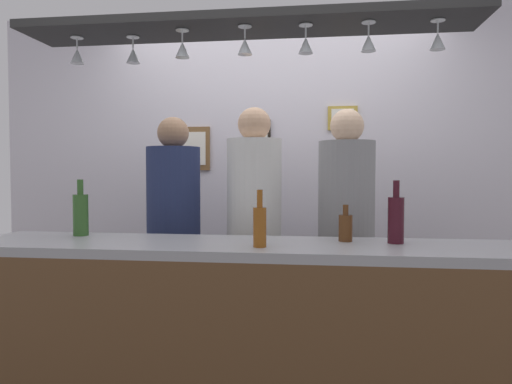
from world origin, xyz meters
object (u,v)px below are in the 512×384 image
Objects in this scene: bottle_beer_amber_tall at (260,225)px; person_right_grey_shirt at (346,222)px; bottle_beer_brown_stubby at (346,227)px; bottle_champagne_green at (81,213)px; bottle_wine_dark_red at (396,219)px; person_left_navy_shirt at (174,223)px; picture_frame_crest at (259,137)px; person_middle_white_patterned_shirt at (254,219)px; picture_frame_upper_small at (343,118)px; picture_frame_caricature at (194,149)px.

person_right_grey_shirt is at bearing 62.08° from bottle_beer_amber_tall.
bottle_beer_brown_stubby is 0.60× the size of bottle_champagne_green.
bottle_wine_dark_red reaches higher than bottle_beer_amber_tall.
picture_frame_crest is at bearing 57.27° from person_left_navy_shirt.
picture_frame_crest reaches higher than person_right_grey_shirt.
person_middle_white_patterned_shirt reaches higher than person_left_navy_shirt.
picture_frame_crest reaches higher than bottle_wine_dark_red.
picture_frame_crest is 1.18× the size of picture_frame_upper_small.
picture_frame_caricature is (-1.34, 1.32, 0.41)m from bottle_wine_dark_red.
picture_frame_caricature is at bearing 94.80° from person_left_navy_shirt.
bottle_champagne_green is 1.00× the size of bottle_wine_dark_red.
person_middle_white_patterned_shirt is at bearing 0.00° from person_left_navy_shirt.
person_right_grey_shirt is 1.44m from picture_frame_caricature.
person_middle_white_patterned_shirt is at bearing 99.57° from bottle_beer_amber_tall.
bottle_beer_brown_stubby is (-0.04, -0.57, 0.04)m from person_right_grey_shirt.
bottle_beer_brown_stubby is at bearing 171.33° from bottle_wine_dark_red.
bottle_wine_dark_red is at bearing -72.01° from person_right_grey_shirt.
bottle_beer_amber_tall is at bearing -80.43° from person_middle_white_patterned_shirt.
bottle_wine_dark_red is 0.88× the size of picture_frame_caricature.
person_left_navy_shirt is 0.97× the size of person_middle_white_patterned_shirt.
bottle_beer_amber_tall is 1.44× the size of bottle_beer_brown_stubby.
bottle_wine_dark_red is (0.63, 0.20, 0.02)m from bottle_beer_amber_tall.
bottle_beer_amber_tall is 1.62m from picture_frame_crest.
bottle_beer_amber_tall is 0.76× the size of picture_frame_caricature.
picture_frame_upper_small reaches higher than bottle_beer_brown_stubby.
picture_frame_upper_small is (1.43, 1.26, 0.63)m from bottle_champagne_green.
bottle_beer_brown_stubby is at bearing -91.86° from picture_frame_upper_small.
picture_frame_caricature is (-0.72, 1.52, 0.42)m from bottle_beer_amber_tall.
bottle_wine_dark_red is at bearing -25.40° from person_left_navy_shirt.
picture_frame_crest is (-0.59, 1.29, 0.54)m from bottle_beer_brown_stubby.
picture_frame_crest is (-0.20, 1.52, 0.51)m from bottle_beer_amber_tall.
person_right_grey_shirt is 0.92m from bottle_beer_amber_tall.
person_middle_white_patterned_shirt reaches higher than bottle_champagne_green.
person_right_grey_shirt is at bearing 0.00° from person_left_navy_shirt.
person_middle_white_patterned_shirt is 1.04m from picture_frame_caricature.
bottle_beer_amber_tall is at bearing -162.28° from bottle_wine_dark_red.
bottle_beer_amber_tall is at bearing -14.77° from bottle_champagne_green.
bottle_champagne_green is at bearing -122.37° from picture_frame_crest.
person_right_grey_shirt is at bearing 20.98° from bottle_champagne_green.
picture_frame_caricature is at bearing 135.47° from bottle_wine_dark_red.
bottle_beer_brown_stubby is (1.05, -0.57, 0.06)m from person_left_navy_shirt.
person_left_navy_shirt is 1.05m from bottle_beer_amber_tall.
bottle_beer_brown_stubby is at bearing -1.11° from bottle_champagne_green.
bottle_champagne_green is 1.63m from bottle_wine_dark_red.
picture_frame_caricature reaches higher than bottle_wine_dark_red.
person_left_navy_shirt reaches higher than bottle_beer_amber_tall.
bottle_wine_dark_red is at bearing -38.60° from person_middle_white_patterned_shirt.
person_right_grey_shirt is at bearing 86.45° from bottle_beer_brown_stubby.
picture_frame_upper_small reaches higher than bottle_wine_dark_red.
bottle_beer_amber_tall is 0.66m from bottle_wine_dark_red.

